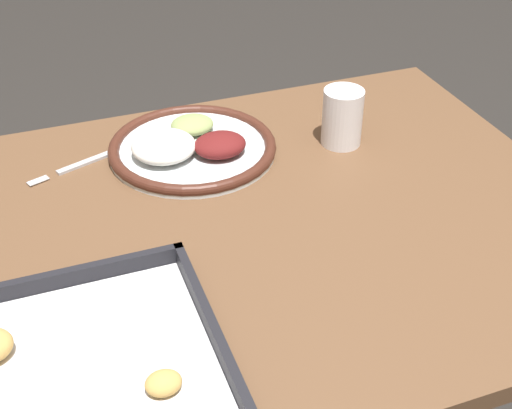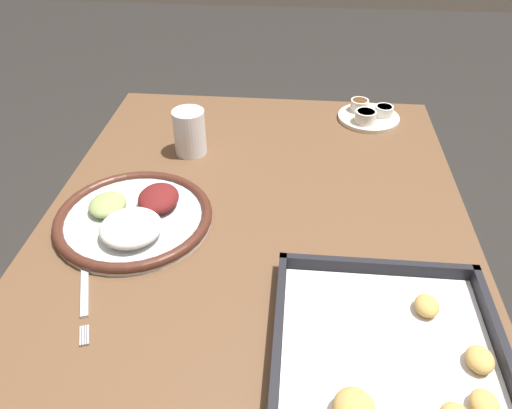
{
  "view_description": "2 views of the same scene",
  "coord_description": "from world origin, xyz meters",
  "px_view_note": "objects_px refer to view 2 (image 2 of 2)",
  "views": [
    {
      "loc": [
        0.31,
        0.81,
        1.38
      ],
      "look_at": [
        0.01,
        0.0,
        0.77
      ],
      "focal_mm": 50.0,
      "sensor_mm": 36.0,
      "label": 1
    },
    {
      "loc": [
        0.75,
        0.07,
        1.33
      ],
      "look_at": [
        0.01,
        0.0,
        0.77
      ],
      "focal_mm": 35.0,
      "sensor_mm": 36.0,
      "label": 2
    }
  ],
  "objects_px": {
    "baking_tray": "(393,356)",
    "fork": "(85,290)",
    "dinner_plate": "(134,217)",
    "saucer_plate": "(369,114)",
    "drinking_cup": "(190,132)"
  },
  "relations": [
    {
      "from": "saucer_plate",
      "to": "drinking_cup",
      "type": "distance_m",
      "value": 0.46
    },
    {
      "from": "dinner_plate",
      "to": "baking_tray",
      "type": "height_order",
      "value": "dinner_plate"
    },
    {
      "from": "fork",
      "to": "baking_tray",
      "type": "height_order",
      "value": "baking_tray"
    },
    {
      "from": "dinner_plate",
      "to": "saucer_plate",
      "type": "relative_size",
      "value": 1.91
    },
    {
      "from": "dinner_plate",
      "to": "fork",
      "type": "xyz_separation_m",
      "value": [
        0.17,
        -0.03,
        -0.01
      ]
    },
    {
      "from": "saucer_plate",
      "to": "drinking_cup",
      "type": "height_order",
      "value": "drinking_cup"
    },
    {
      "from": "dinner_plate",
      "to": "baking_tray",
      "type": "distance_m",
      "value": 0.51
    },
    {
      "from": "baking_tray",
      "to": "fork",
      "type": "bearing_deg",
      "value": -100.59
    },
    {
      "from": "baking_tray",
      "to": "saucer_plate",
      "type": "bearing_deg",
      "value": 177.7
    },
    {
      "from": "dinner_plate",
      "to": "baking_tray",
      "type": "xyz_separation_m",
      "value": [
        0.26,
        0.44,
        -0.0
      ]
    },
    {
      "from": "saucer_plate",
      "to": "drinking_cup",
      "type": "xyz_separation_m",
      "value": [
        0.19,
        -0.41,
        0.04
      ]
    },
    {
      "from": "fork",
      "to": "saucer_plate",
      "type": "bearing_deg",
      "value": 121.47
    },
    {
      "from": "drinking_cup",
      "to": "saucer_plate",
      "type": "bearing_deg",
      "value": 115.15
    },
    {
      "from": "fork",
      "to": "saucer_plate",
      "type": "distance_m",
      "value": 0.8
    },
    {
      "from": "fork",
      "to": "drinking_cup",
      "type": "xyz_separation_m",
      "value": [
        -0.43,
        0.09,
        0.05
      ]
    }
  ]
}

